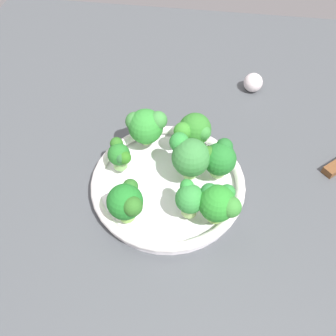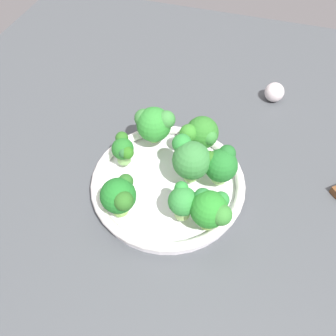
# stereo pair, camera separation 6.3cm
# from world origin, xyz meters

# --- Properties ---
(ground_plane) EXTENTS (1.30, 1.30, 0.03)m
(ground_plane) POSITION_xyz_m (0.00, 0.00, -0.01)
(ground_plane) COLOR #4B4F53
(bowl) EXTENTS (0.28, 0.28, 0.03)m
(bowl) POSITION_xyz_m (-0.03, 0.04, 0.02)
(bowl) COLOR white
(bowl) RESTS_ON ground_plane
(broccoli_floret_0) EXTENTS (0.06, 0.06, 0.07)m
(broccoli_floret_0) POSITION_xyz_m (-0.01, -0.05, 0.07)
(broccoli_floret_0) COLOR #9ACC72
(broccoli_floret_0) RESTS_ON bowl
(broccoli_floret_1) EXTENTS (0.07, 0.07, 0.08)m
(broccoli_floret_1) POSITION_xyz_m (-0.02, 0.01, 0.08)
(broccoli_floret_1) COLOR #9EDA70
(broccoli_floret_1) RESTS_ON bowl
(broccoli_floret_2) EXTENTS (0.07, 0.06, 0.07)m
(broccoli_floret_2) POSITION_xyz_m (-0.12, 0.09, 0.08)
(broccoli_floret_2) COLOR #99D861
(broccoli_floret_2) RESTS_ON bowl
(broccoli_floret_3) EXTENTS (0.05, 0.05, 0.05)m
(broccoli_floret_3) POSITION_xyz_m (-0.02, 0.13, 0.06)
(broccoli_floret_3) COLOR #87C168
(broccoli_floret_3) RESTS_ON bowl
(broccoli_floret_4) EXTENTS (0.07, 0.08, 0.07)m
(broccoli_floret_4) POSITION_xyz_m (0.06, 0.09, 0.07)
(broccoli_floret_4) COLOR #85B85C
(broccoli_floret_4) RESTS_ON bowl
(broccoli_floret_5) EXTENTS (0.07, 0.07, 0.07)m
(broccoli_floret_5) POSITION_xyz_m (0.06, 0.00, 0.07)
(broccoli_floret_5) COLOR #93C95C
(broccoli_floret_5) RESTS_ON bowl
(broccoli_floret_6) EXTENTS (0.06, 0.07, 0.07)m
(broccoli_floret_6) POSITION_xyz_m (-0.10, -0.05, 0.07)
(broccoli_floret_6) COLOR #86BB53
(broccoli_floret_6) RESTS_ON bowl
(broccoli_floret_7) EXTENTS (0.05, 0.05, 0.06)m
(broccoli_floret_7) POSITION_xyz_m (-0.10, -0.01, 0.07)
(broccoli_floret_7) COLOR #96BD68
(broccoli_floret_7) RESTS_ON bowl
(garlic_bulb) EXTENTS (0.04, 0.04, 0.04)m
(garlic_bulb) POSITION_xyz_m (0.28, -0.12, 0.02)
(garlic_bulb) COLOR silver
(garlic_bulb) RESTS_ON ground_plane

